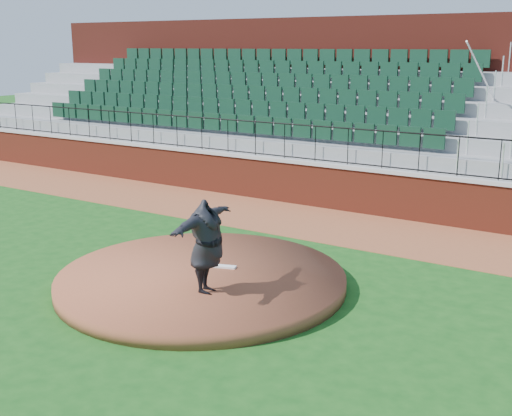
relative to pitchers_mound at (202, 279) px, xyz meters
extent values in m
plane|color=#154C15|center=(0.36, -0.11, -0.12)|extent=(90.00, 90.00, 0.00)
cube|color=brown|center=(0.36, 5.29, -0.12)|extent=(34.00, 3.20, 0.01)
cube|color=maroon|center=(0.36, 6.89, 0.47)|extent=(34.00, 0.35, 1.20)
cube|color=#B7B7B7|center=(0.36, 6.89, 1.12)|extent=(34.00, 0.45, 0.10)
cube|color=maroon|center=(0.36, 12.41, 2.62)|extent=(34.00, 0.50, 5.50)
cylinder|color=brown|center=(0.00, 0.00, 0.00)|extent=(5.54, 5.54, 0.25)
cube|color=white|center=(0.12, 0.49, 0.14)|extent=(0.59, 0.31, 0.04)
imported|color=black|center=(0.67, -0.71, 0.97)|extent=(0.92, 2.15, 1.69)
camera|label=1|loc=(7.17, -9.31, 4.38)|focal=45.24mm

